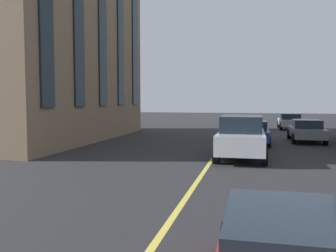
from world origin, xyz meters
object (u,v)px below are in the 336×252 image
car_grey_mid (306,130)px  car_blue_far (252,132)px  car_silver_trailing (290,121)px  car_silver_near (241,137)px

car_grey_mid → car_blue_far: same height
car_silver_trailing → car_silver_near: bearing=168.2°
car_silver_near → car_silver_trailing: bearing=-11.8°
car_silver_near → car_grey_mid: bearing=-26.4°
car_grey_mid → car_blue_far: size_ratio=1.00×
car_silver_trailing → car_blue_far: bearing=165.3°
car_silver_trailing → car_grey_mid: size_ratio=1.00×
car_grey_mid → car_silver_trailing: bearing=0.0°
car_blue_far → car_silver_trailing: bearing=-14.7°
car_silver_trailing → car_grey_mid: bearing=180.0°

